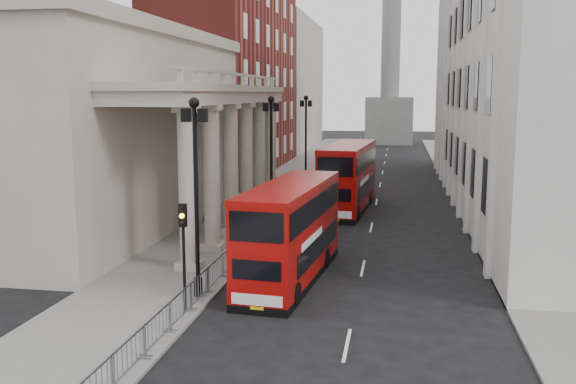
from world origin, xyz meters
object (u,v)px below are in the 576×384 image
object	(u,v)px
traffic_light	(183,237)
bus_far	(348,176)
lamp_post_mid	(271,150)
pedestrian_a	(216,217)
bus_near	(291,230)
lamp_post_south	(196,184)
pedestrian_c	(209,218)
lamp_post_north	(306,135)
monument_column	(391,50)
pedestrian_b	(189,215)

from	to	relation	value
traffic_light	bus_far	bearing A→B (deg)	79.38
lamp_post_mid	pedestrian_a	xyz separation A→B (m)	(-2.74, -3.79, -3.83)
lamp_post_mid	bus_near	xyz separation A→B (m)	(3.38, -12.51, -2.55)
traffic_light	lamp_post_south	bearing A→B (deg)	92.84
pedestrian_a	lamp_post_south	bearing A→B (deg)	-97.35
lamp_post_south	pedestrian_c	xyz separation A→B (m)	(-3.26, 12.47, -3.96)
lamp_post_mid	bus_near	size ratio (longest dim) A/B	0.78
lamp_post_mid	pedestrian_c	bearing A→B (deg)	-132.73
traffic_light	bus_far	world-z (taller)	bus_far
lamp_post_north	traffic_light	bearing A→B (deg)	-89.83
monument_column	pedestrian_b	distance (m)	77.24
monument_column	pedestrian_a	xyz separation A→B (m)	(-9.34, -75.79, -14.90)
lamp_post_south	lamp_post_mid	size ratio (longest dim) A/B	1.00
pedestrian_c	lamp_post_south	bearing A→B (deg)	-71.06
pedestrian_b	pedestrian_c	xyz separation A→B (m)	(1.47, -0.62, -0.01)
monument_column	bus_far	xyz separation A→B (m)	(-1.99, -65.98, -13.41)
lamp_post_north	pedestrian_c	xyz separation A→B (m)	(-3.26, -19.53, -3.96)
monument_column	pedestrian_a	world-z (taller)	monument_column
traffic_light	pedestrian_a	size ratio (longest dim) A/B	2.23
lamp_post_south	traffic_light	distance (m)	2.71
monument_column	lamp_post_north	xyz separation A→B (m)	(-6.60, -56.00, -11.07)
monument_column	lamp_post_north	size ratio (longest dim) A/B	6.51
lamp_post_north	bus_far	world-z (taller)	lamp_post_north
lamp_post_mid	pedestrian_b	bearing A→B (deg)	-148.37
pedestrian_a	pedestrian_c	xyz separation A→B (m)	(-0.52, 0.26, -0.14)
bus_far	pedestrian_a	distance (m)	12.35
monument_column	lamp_post_mid	xyz separation A→B (m)	(-6.60, -72.00, -11.07)
lamp_post_mid	pedestrian_a	bearing A→B (deg)	-125.87
monument_column	bus_near	world-z (taller)	monument_column
lamp_post_mid	bus_near	world-z (taller)	lamp_post_mid
lamp_post_south	lamp_post_mid	bearing A→B (deg)	90.00
monument_column	lamp_post_south	bearing A→B (deg)	-94.29
bus_far	pedestrian_a	xyz separation A→B (m)	(-7.35, -9.81, -1.48)
pedestrian_b	pedestrian_c	size ratio (longest dim) A/B	1.02
bus_near	lamp_post_north	bearing A→B (deg)	102.05
lamp_post_north	traffic_light	distance (m)	34.07
monument_column	bus_far	distance (m)	67.36
lamp_post_north	pedestrian_c	distance (m)	20.19
bus_near	bus_far	xyz separation A→B (m)	(1.22, 18.53, 0.21)
bus_far	pedestrian_b	distance (m)	13.03
monument_column	bus_near	distance (m)	85.66
lamp_post_mid	lamp_post_north	distance (m)	16.00
pedestrian_b	monument_column	bearing A→B (deg)	-108.01
monument_column	lamp_post_mid	bearing A→B (deg)	-95.24
monument_column	traffic_light	bearing A→B (deg)	-94.13
lamp_post_south	bus_near	size ratio (longest dim) A/B	0.78
lamp_post_mid	lamp_post_north	size ratio (longest dim) A/B	1.00
pedestrian_c	monument_column	bearing A→B (deg)	86.84
bus_near	pedestrian_b	xyz separation A→B (m)	(-8.12, 9.59, -1.39)
monument_column	lamp_post_south	world-z (taller)	monument_column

